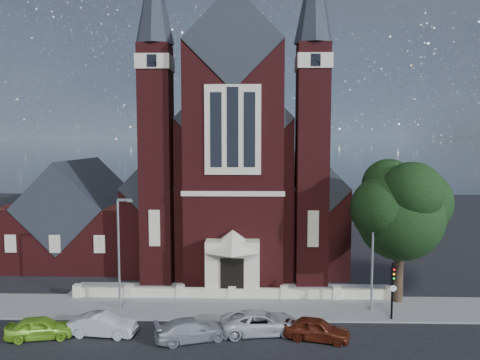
% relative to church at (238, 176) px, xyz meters
% --- Properties ---
extents(ground, '(120.00, 120.00, 0.00)m').
position_rel_church_xyz_m(ground, '(0.00, -7.94, -8.19)').
color(ground, black).
rests_on(ground, ground).
extents(pavement_strip, '(60.00, 5.00, 0.12)m').
position_rel_church_xyz_m(pavement_strip, '(0.00, -18.44, -8.19)').
color(pavement_strip, gray).
rests_on(pavement_strip, ground).
extents(forecourt_paving, '(26.00, 3.00, 0.14)m').
position_rel_church_xyz_m(forecourt_paving, '(0.00, -14.44, -8.19)').
color(forecourt_paving, gray).
rests_on(forecourt_paving, ground).
extents(forecourt_wall, '(24.00, 0.40, 0.90)m').
position_rel_church_xyz_m(forecourt_wall, '(0.00, -16.44, -8.19)').
color(forecourt_wall, '#BCB495').
rests_on(forecourt_wall, ground).
extents(church, '(20.01, 34.90, 29.20)m').
position_rel_church_xyz_m(church, '(0.00, 0.00, 0.00)').
color(church, '#431112').
rests_on(church, ground).
extents(parish_hall, '(12.00, 12.20, 10.24)m').
position_rel_church_xyz_m(parish_hall, '(-16.00, -4.94, -4.17)').
color(parish_hall, '#431112').
rests_on(parish_hall, ground).
extents(street_tree, '(6.40, 6.60, 10.70)m').
position_rel_church_xyz_m(street_tree, '(12.60, -17.23, -1.23)').
color(street_tree, black).
rests_on(street_tree, ground).
extents(street_lamp_left, '(1.16, 0.22, 8.09)m').
position_rel_church_xyz_m(street_lamp_left, '(-7.91, -18.94, -3.59)').
color(street_lamp_left, gray).
rests_on(street_lamp_left, ground).
extents(street_lamp_right, '(1.16, 0.22, 8.09)m').
position_rel_church_xyz_m(street_lamp_right, '(10.09, -18.94, -3.59)').
color(street_lamp_right, gray).
rests_on(street_lamp_right, ground).
extents(traffic_signal, '(0.28, 0.42, 4.00)m').
position_rel_church_xyz_m(traffic_signal, '(11.00, -20.52, -5.60)').
color(traffic_signal, black).
rests_on(traffic_signal, ground).
extents(car_lime_van, '(4.28, 2.45, 1.37)m').
position_rel_church_xyz_m(car_lime_van, '(-11.56, -23.85, -7.50)').
color(car_lime_van, '#76B323').
rests_on(car_lime_van, ground).
extents(car_silver_a, '(4.27, 1.83, 1.37)m').
position_rel_church_xyz_m(car_silver_a, '(-7.82, -23.34, -7.50)').
color(car_silver_a, '#B5B8BD').
rests_on(car_silver_a, ground).
extents(car_silver_b, '(4.93, 3.28, 1.33)m').
position_rel_church_xyz_m(car_silver_b, '(-2.15, -23.87, -7.52)').
color(car_silver_b, gray).
rests_on(car_silver_b, ground).
extents(car_white_suv, '(5.37, 3.06, 1.41)m').
position_rel_church_xyz_m(car_white_suv, '(2.08, -22.74, -7.48)').
color(car_white_suv, silver).
rests_on(car_white_suv, ground).
extents(car_dark_red, '(4.28, 2.56, 1.37)m').
position_rel_church_xyz_m(car_dark_red, '(5.49, -23.64, -7.50)').
color(car_dark_red, '#531B0E').
rests_on(car_dark_red, ground).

